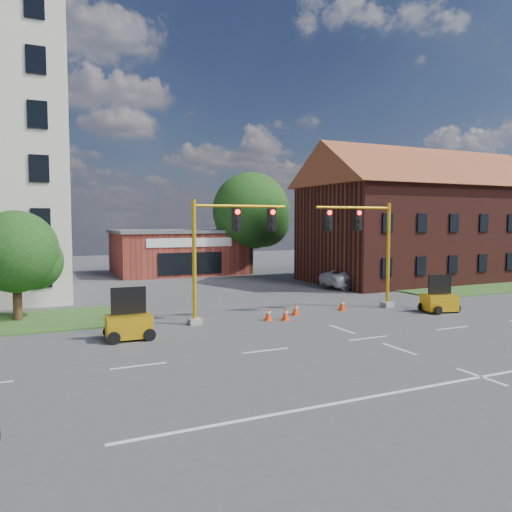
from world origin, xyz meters
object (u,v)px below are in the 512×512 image
object	(u,v)px
trailer_west	(129,324)
pickup_white	(357,277)
trailer_east	(439,301)
signal_mast_east	(366,242)
signal_mast_west	(225,245)

from	to	relation	value
trailer_west	pickup_white	distance (m)	21.55
trailer_east	trailer_west	bearing A→B (deg)	-168.87
trailer_west	pickup_white	world-z (taller)	trailer_west
trailer_east	pickup_white	distance (m)	10.73
signal_mast_east	pickup_white	bearing A→B (deg)	56.67
signal_mast_west	signal_mast_east	world-z (taller)	same
signal_mast_east	trailer_west	bearing A→B (deg)	-172.64
signal_mast_west	trailer_west	size ratio (longest dim) A/B	2.84
signal_mast_west	trailer_east	world-z (taller)	signal_mast_west
pickup_white	trailer_east	bearing A→B (deg)	166.14
signal_mast_east	trailer_east	bearing A→B (deg)	-37.69
signal_mast_west	trailer_west	bearing A→B (deg)	-160.94
signal_mast_east	trailer_west	distance (m)	14.40
signal_mast_west	trailer_west	world-z (taller)	signal_mast_west
signal_mast_east	trailer_west	size ratio (longest dim) A/B	2.84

